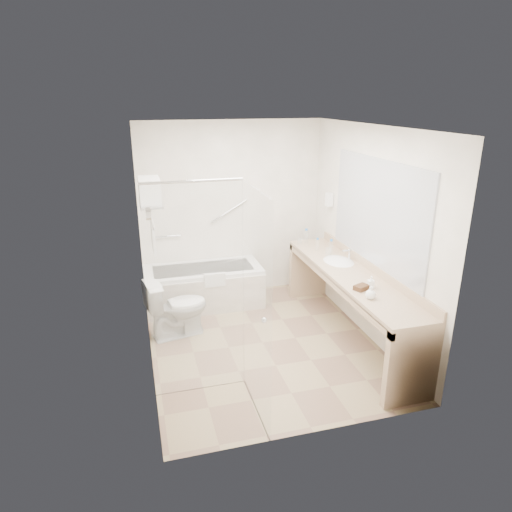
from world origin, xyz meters
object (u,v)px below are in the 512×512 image
object	(u,v)px
vanity_counter	(350,289)
toilet	(177,308)
bathtub	(204,286)
water_bottle_left	(306,236)
amenity_basket	(361,287)

from	to	relation	value
vanity_counter	toilet	bearing A→B (deg)	162.48
vanity_counter	toilet	distance (m)	2.09
bathtub	vanity_counter	distance (m)	2.09
bathtub	vanity_counter	world-z (taller)	vanity_counter
vanity_counter	water_bottle_left	xyz separation A→B (m)	(-0.08, 1.22, 0.30)
water_bottle_left	bathtub	bearing A→B (deg)	173.49
amenity_basket	toilet	bearing A→B (deg)	149.35
vanity_counter	amenity_basket	world-z (taller)	vanity_counter
bathtub	vanity_counter	xyz separation A→B (m)	(1.52, -1.39, 0.36)
bathtub	toilet	distance (m)	0.89
bathtub	vanity_counter	size ratio (longest dim) A/B	0.59
vanity_counter	water_bottle_left	world-z (taller)	water_bottle_left
toilet	amenity_basket	bearing A→B (deg)	-132.25
vanity_counter	toilet	world-z (taller)	vanity_counter
bathtub	amenity_basket	distance (m)	2.41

